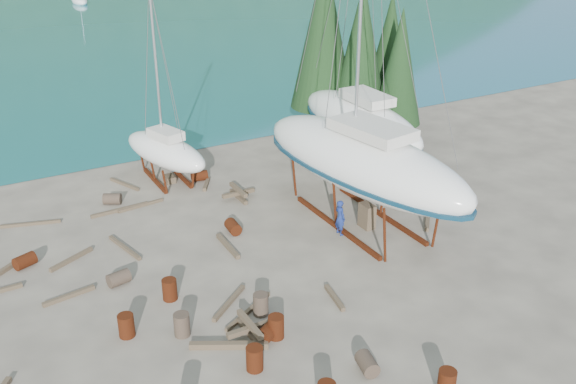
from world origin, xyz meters
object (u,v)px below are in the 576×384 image
large_sailboat_near (362,160)px  small_sailboat_shore (165,151)px  large_sailboat_far (360,120)px  worker (340,217)px

large_sailboat_near → small_sailboat_shore: bearing=115.1°
large_sailboat_far → small_sailboat_shore: (-10.63, 3.30, -1.00)m
large_sailboat_near → large_sailboat_far: bearing=46.4°
small_sailboat_shore → large_sailboat_far: bearing=-33.5°
large_sailboat_near → large_sailboat_far: size_ratio=1.20×
large_sailboat_far → worker: (-5.75, -6.71, -1.87)m
large_sailboat_far → worker: size_ratio=9.68×
large_sailboat_near → small_sailboat_shore: large_sailboat_near is taller
large_sailboat_near → worker: 2.86m
large_sailboat_near → large_sailboat_far: large_sailboat_near is taller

